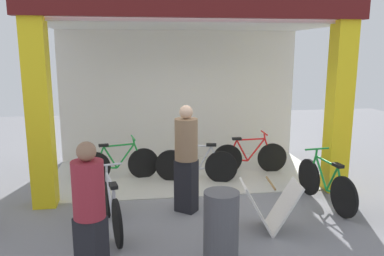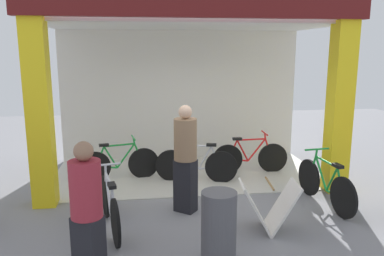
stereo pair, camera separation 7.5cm
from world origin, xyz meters
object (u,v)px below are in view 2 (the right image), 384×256
pedestrian_1 (87,211)px  pedestrian_2 (185,157)px  bicycle_parked_1 (110,206)px  trash_bin (219,228)px  bicycle_inside_0 (250,157)px  sandwich_board_sign (269,207)px  bicycle_inside_2 (196,165)px  bicycle_inside_1 (119,163)px  bicycle_parked_0 (325,185)px

pedestrian_1 → pedestrian_2: 2.26m
bicycle_parked_1 → pedestrian_2: size_ratio=0.94×
pedestrian_1 → trash_bin: pedestrian_1 is taller
bicycle_inside_0 → sandwich_board_sign: bicycle_inside_0 is taller
pedestrian_1 → bicycle_inside_2: bearing=62.0°
bicycle_inside_1 → pedestrian_2: (1.16, -1.71, 0.57)m
sandwich_board_sign → pedestrian_1: 2.68m
sandwich_board_sign → pedestrian_1: pedestrian_1 is taller
bicycle_inside_2 → pedestrian_1: pedestrian_1 is taller
pedestrian_1 → trash_bin: (1.55, 0.18, -0.39)m
bicycle_inside_0 → bicycle_parked_1: bearing=-139.8°
bicycle_inside_2 → trash_bin: 3.05m
bicycle_parked_0 → pedestrian_2: pedestrian_2 is taller
bicycle_parked_1 → sandwich_board_sign: (2.31, -0.32, -0.00)m
bicycle_parked_1 → sandwich_board_sign: bearing=-7.8°
bicycle_inside_2 → pedestrian_2: 1.56m
bicycle_inside_2 → bicycle_parked_1: (-1.57, -1.95, 0.01)m
bicycle_parked_0 → pedestrian_2: size_ratio=0.95×
sandwich_board_sign → bicycle_inside_1: bearing=131.5°
bicycle_inside_0 → pedestrian_1: pedestrian_1 is taller
sandwich_board_sign → trash_bin: size_ratio=0.96×
bicycle_parked_1 → trash_bin: 1.79m
bicycle_parked_1 → pedestrian_2: (1.19, 0.55, 0.56)m
bicycle_inside_0 → sandwich_board_sign: 2.74m
bicycle_inside_1 → sandwich_board_sign: bearing=-48.5°
bicycle_inside_1 → sandwich_board_sign: (2.29, -2.58, 0.01)m
bicycle_parked_0 → pedestrian_2: 2.46m
bicycle_inside_1 → bicycle_inside_2: 1.58m
bicycle_inside_2 → trash_bin: bearing=-93.1°
bicycle_inside_0 → trash_bin: bearing=-112.0°
bicycle_inside_2 → trash_bin: (-0.17, -3.05, 0.10)m
bicycle_parked_0 → pedestrian_1: bearing=-154.9°
bicycle_inside_2 → bicycle_parked_1: size_ratio=0.97×
bicycle_inside_1 → sandwich_board_sign: size_ratio=1.79×
sandwich_board_sign → pedestrian_1: size_ratio=0.54×
bicycle_inside_2 → sandwich_board_sign: bicycle_inside_2 is taller
bicycle_parked_0 → trash_bin: same height
pedestrian_1 → pedestrian_2: (1.33, 1.83, 0.07)m
trash_bin → sandwich_board_sign: bearing=40.8°
bicycle_inside_1 → bicycle_parked_0: bearing=-27.0°
bicycle_inside_0 → bicycle_inside_2: bearing=-161.0°
bicycle_inside_2 → sandwich_board_sign: size_ratio=1.81×
bicycle_parked_1 → sandwich_board_sign: bicycle_parked_1 is taller
bicycle_inside_0 → bicycle_parked_0: (0.77, -1.92, 0.01)m
sandwich_board_sign → pedestrian_2: (-1.13, 0.87, 0.56)m
bicycle_inside_1 → trash_bin: size_ratio=1.72×
bicycle_inside_1 → bicycle_parked_1: bicycle_parked_1 is taller
pedestrian_2 → trash_bin: bearing=-82.4°
trash_bin → bicycle_inside_0: bearing=68.0°
pedestrian_1 → pedestrian_2: pedestrian_2 is taller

